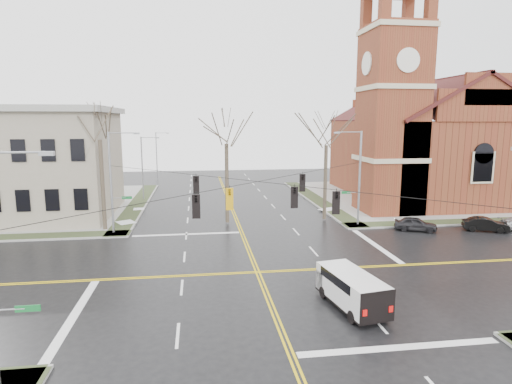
{
  "coord_description": "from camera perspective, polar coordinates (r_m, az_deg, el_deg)",
  "views": [
    {
      "loc": [
        -3.89,
        -27.32,
        10.15
      ],
      "look_at": [
        0.72,
        6.0,
        4.48
      ],
      "focal_mm": 30.0,
      "sensor_mm": 36.0,
      "label": 1
    }
  ],
  "objects": [
    {
      "name": "signal_pole_ne",
      "position": [
        42.02,
        13.43,
        2.19
      ],
      "size": [
        2.75,
        0.22,
        9.0
      ],
      "color": "gray",
      "rests_on": "ground"
    },
    {
      "name": "tree_nw_near",
      "position": [
        41.45,
        -3.97,
        7.15
      ],
      "size": [
        4.0,
        4.0,
        11.63
      ],
      "color": "#3C3226",
      "rests_on": "ground"
    },
    {
      "name": "ground",
      "position": [
        29.41,
        0.22,
        -10.63
      ],
      "size": [
        120.0,
        120.0,
        0.0
      ],
      "primitive_type": "plane",
      "color": "black",
      "rests_on": "ground"
    },
    {
      "name": "tree_nw_far",
      "position": [
        41.09,
        -20.14,
        7.33
      ],
      "size": [
        4.0,
        4.0,
        12.4
      ],
      "color": "#3C3226",
      "rests_on": "ground"
    },
    {
      "name": "signal_pole_nw",
      "position": [
        39.87,
        -18.55,
        1.57
      ],
      "size": [
        2.75,
        0.22,
        9.0
      ],
      "color": "gray",
      "rests_on": "ground"
    },
    {
      "name": "church",
      "position": [
        59.49,
        21.11,
        7.28
      ],
      "size": [
        24.28,
        27.48,
        27.5
      ],
      "color": "maroon",
      "rests_on": "ground"
    },
    {
      "name": "sidewalks",
      "position": [
        29.38,
        0.22,
        -10.49
      ],
      "size": [
        80.0,
        80.0,
        0.17
      ],
      "color": "gray",
      "rests_on": "ground"
    },
    {
      "name": "road_markings",
      "position": [
        29.4,
        0.22,
        -10.62
      ],
      "size": [
        100.0,
        100.0,
        0.01
      ],
      "color": "gold",
      "rests_on": "ground"
    },
    {
      "name": "streetlight_north_b",
      "position": [
        75.84,
        -13.01,
        5.02
      ],
      "size": [
        2.3,
        0.2,
        8.0
      ],
      "color": "gray",
      "rests_on": "ground"
    },
    {
      "name": "span_wires",
      "position": [
        27.88,
        0.23,
        1.41
      ],
      "size": [
        23.02,
        23.02,
        0.03
      ],
      "color": "black",
      "rests_on": "ground"
    },
    {
      "name": "cargo_van",
      "position": [
        24.56,
        12.4,
        -12.22
      ],
      "size": [
        2.77,
        5.3,
        1.92
      ],
      "rotation": [
        0.0,
        0.0,
        0.17
      ],
      "color": "white",
      "rests_on": "ground"
    },
    {
      "name": "tree_ne",
      "position": [
        43.45,
        9.36,
        6.83
      ],
      "size": [
        4.0,
        4.0,
        11.29
      ],
      "color": "#3C3226",
      "rests_on": "ground"
    },
    {
      "name": "civic_building_a",
      "position": [
        50.88,
        -28.73,
        3.14
      ],
      "size": [
        18.0,
        14.0,
        11.0
      ],
      "primitive_type": "cube",
      "color": "gray",
      "rests_on": "ground"
    },
    {
      "name": "streetlight_north_a",
      "position": [
        56.02,
        -14.79,
        3.43
      ],
      "size": [
        2.3,
        0.2,
        8.0
      ],
      "color": "gray",
      "rests_on": "ground"
    },
    {
      "name": "traffic_signals",
      "position": [
        27.34,
        0.42,
        -0.34
      ],
      "size": [
        8.21,
        8.26,
        1.3
      ],
      "color": "black",
      "rests_on": "ground"
    },
    {
      "name": "parked_car_a",
      "position": [
        42.42,
        20.51,
        -4.01
      ],
      "size": [
        4.08,
        2.96,
        1.29
      ],
      "primitive_type": "imported",
      "rotation": [
        0.0,
        0.0,
        1.14
      ],
      "color": "black",
      "rests_on": "ground"
    },
    {
      "name": "parked_car_b",
      "position": [
        44.91,
        28.27,
        -3.82
      ],
      "size": [
        4.14,
        2.82,
        1.29
      ],
      "primitive_type": "imported",
      "rotation": [
        0.0,
        0.0,
        1.16
      ],
      "color": "black",
      "rests_on": "ground"
    }
  ]
}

